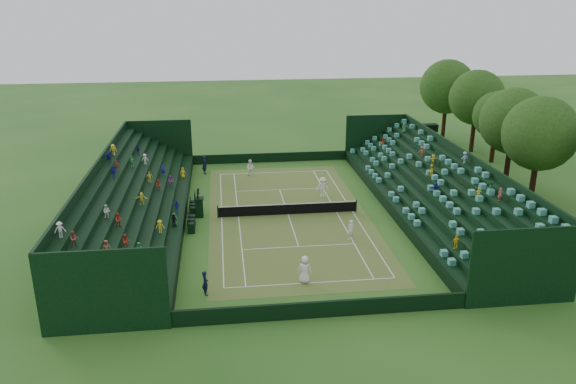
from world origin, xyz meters
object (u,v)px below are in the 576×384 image
umpire_chair (199,205)px  player_far_east (323,187)px  tennis_net (288,209)px  player_far_west (251,168)px  player_near_west (305,270)px  player_near_east (351,230)px

umpire_chair → player_far_east: size_ratio=1.37×
tennis_net → player_far_east: 5.51m
tennis_net → umpire_chair: bearing=176.8°
player_far_west → player_far_east: bearing=-31.3°
player_near_west → player_near_east: size_ratio=1.16×
umpire_chair → tennis_net: bearing=-3.2°
tennis_net → player_far_west: size_ratio=6.85×
umpire_chair → player_near_east: umpire_chair is taller
umpire_chair → player_far_west: umpire_chair is taller
player_near_east → umpire_chair: bearing=-58.4°
player_near_west → player_far_west: bearing=-63.0°
player_near_west → player_far_east: bearing=-82.4°
umpire_chair → player_near_east: bearing=-27.8°
player_far_west → umpire_chair: bearing=-97.4°
umpire_chair → player_near_west: (6.91, -12.16, -0.14)m
tennis_net → player_near_west: size_ratio=6.39×
tennis_net → player_far_east: bearing=48.4°
umpire_chair → player_far_east: 11.55m
tennis_net → player_far_west: (-2.44, 11.01, 0.33)m
tennis_net → player_far_east: (3.65, 4.11, 0.38)m
player_near_west → player_far_west: size_ratio=1.07×
player_near_west → player_far_west: 22.85m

